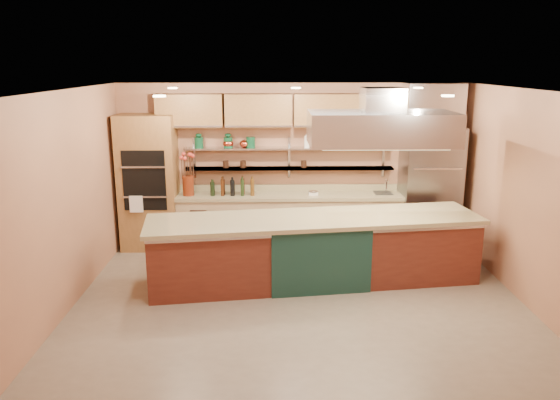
{
  "coord_description": "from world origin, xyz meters",
  "views": [
    {
      "loc": [
        -0.38,
        -6.93,
        3.12
      ],
      "look_at": [
        -0.24,
        1.0,
        1.13
      ],
      "focal_mm": 35.0,
      "sensor_mm": 36.0,
      "label": 1
    }
  ],
  "objects_px": {
    "kitchen_scale": "(313,192)",
    "copper_kettle": "(244,144)",
    "island": "(314,249)",
    "flower_vase": "(188,186)",
    "refrigerator": "(429,188)",
    "green_canister": "(251,142)"
  },
  "relations": [
    {
      "from": "flower_vase",
      "to": "green_canister",
      "type": "distance_m",
      "value": 1.3
    },
    {
      "from": "flower_vase",
      "to": "kitchen_scale",
      "type": "xyz_separation_m",
      "value": [
        2.13,
        0.0,
        -0.13
      ]
    },
    {
      "from": "copper_kettle",
      "to": "flower_vase",
      "type": "bearing_deg",
      "value": -167.02
    },
    {
      "from": "flower_vase",
      "to": "green_canister",
      "type": "height_order",
      "value": "green_canister"
    },
    {
      "from": "kitchen_scale",
      "to": "green_canister",
      "type": "relative_size",
      "value": 0.86
    },
    {
      "from": "flower_vase",
      "to": "copper_kettle",
      "type": "distance_m",
      "value": 1.19
    },
    {
      "from": "green_canister",
      "to": "copper_kettle",
      "type": "bearing_deg",
      "value": 180.0
    },
    {
      "from": "flower_vase",
      "to": "green_canister",
      "type": "bearing_deg",
      "value": 11.69
    },
    {
      "from": "copper_kettle",
      "to": "island",
      "type": "bearing_deg",
      "value": -58.98
    },
    {
      "from": "island",
      "to": "kitchen_scale",
      "type": "bearing_deg",
      "value": 78.68
    },
    {
      "from": "refrigerator",
      "to": "kitchen_scale",
      "type": "bearing_deg",
      "value": 179.71
    },
    {
      "from": "copper_kettle",
      "to": "kitchen_scale",
      "type": "bearing_deg",
      "value": -10.58
    },
    {
      "from": "kitchen_scale",
      "to": "green_canister",
      "type": "distance_m",
      "value": 1.37
    },
    {
      "from": "green_canister",
      "to": "flower_vase",
      "type": "bearing_deg",
      "value": -168.31
    },
    {
      "from": "copper_kettle",
      "to": "refrigerator",
      "type": "bearing_deg",
      "value": -4.15
    },
    {
      "from": "refrigerator",
      "to": "island",
      "type": "distance_m",
      "value": 2.67
    },
    {
      "from": "island",
      "to": "copper_kettle",
      "type": "bearing_deg",
      "value": 113.31
    },
    {
      "from": "refrigerator",
      "to": "green_canister",
      "type": "distance_m",
      "value": 3.16
    },
    {
      "from": "refrigerator",
      "to": "kitchen_scale",
      "type": "relative_size",
      "value": 13.3
    },
    {
      "from": "island",
      "to": "green_canister",
      "type": "xyz_separation_m",
      "value": [
        -0.97,
        1.79,
        1.32
      ]
    },
    {
      "from": "kitchen_scale",
      "to": "copper_kettle",
      "type": "height_order",
      "value": "copper_kettle"
    },
    {
      "from": "refrigerator",
      "to": "kitchen_scale",
      "type": "distance_m",
      "value": 2.0
    }
  ]
}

